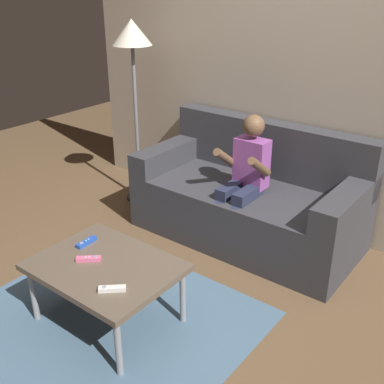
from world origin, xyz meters
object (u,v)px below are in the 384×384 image
(person_seated_on_couch, at_px, (244,176))
(floor_lamp, at_px, (132,47))
(game_remote_blue_near_edge, at_px, (86,242))
(coffee_table, at_px, (106,270))
(game_remote_pink_far_corner, at_px, (89,259))
(game_remote_white_center, at_px, (112,289))
(couch, at_px, (250,200))

(person_seated_on_couch, distance_m, floor_lamp, 1.41)
(person_seated_on_couch, distance_m, game_remote_blue_near_edge, 1.19)
(coffee_table, height_order, floor_lamp, floor_lamp)
(floor_lamp, bearing_deg, coffee_table, -52.77)
(game_remote_pink_far_corner, bearing_deg, floor_lamp, 123.82)
(game_remote_blue_near_edge, xyz_separation_m, game_remote_white_center, (0.46, -0.23, 0.00))
(person_seated_on_couch, bearing_deg, couch, 104.46)
(person_seated_on_couch, relative_size, floor_lamp, 0.64)
(game_remote_white_center, height_order, game_remote_pink_far_corner, same)
(couch, distance_m, game_remote_white_center, 1.52)
(coffee_table, bearing_deg, game_remote_blue_near_edge, 161.57)
(floor_lamp, bearing_deg, game_remote_blue_near_edge, -58.59)
(floor_lamp, bearing_deg, couch, 1.89)
(game_remote_blue_near_edge, relative_size, floor_lamp, 0.09)
(game_remote_white_center, bearing_deg, couch, 93.51)
(coffee_table, bearing_deg, game_remote_pink_far_corner, -163.51)
(person_seated_on_couch, bearing_deg, coffee_table, -97.67)
(coffee_table, xyz_separation_m, game_remote_white_center, (0.21, -0.14, 0.05))
(game_remote_blue_near_edge, bearing_deg, game_remote_pink_far_corner, -36.98)
(person_seated_on_couch, distance_m, game_remote_pink_far_corner, 1.26)
(game_remote_pink_far_corner, bearing_deg, game_remote_blue_near_edge, 143.02)
(game_remote_blue_near_edge, bearing_deg, person_seated_on_couch, 69.68)
(game_remote_white_center, distance_m, game_remote_pink_far_corner, 0.33)
(coffee_table, relative_size, game_remote_pink_far_corner, 6.14)
(floor_lamp, bearing_deg, game_remote_pink_far_corner, -56.18)
(game_remote_blue_near_edge, bearing_deg, floor_lamp, 121.41)
(coffee_table, xyz_separation_m, floor_lamp, (-1.01, 1.33, 0.98))
(game_remote_blue_near_edge, distance_m, game_remote_white_center, 0.51)
(person_seated_on_couch, distance_m, coffee_table, 1.22)
(game_remote_pink_far_corner, xyz_separation_m, floor_lamp, (-0.91, 1.36, 0.93))
(game_remote_blue_near_edge, relative_size, game_remote_white_center, 1.11)
(person_seated_on_couch, height_order, game_remote_pink_far_corner, person_seated_on_couch)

